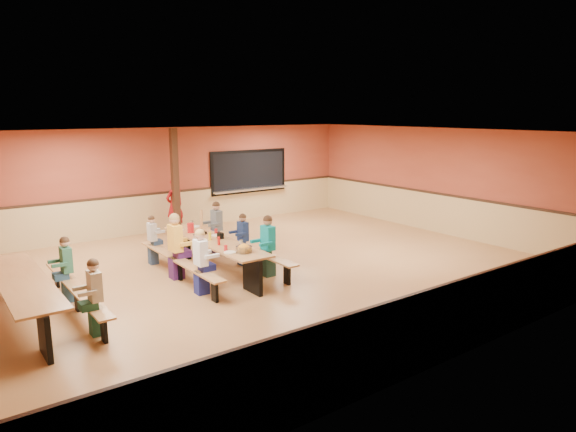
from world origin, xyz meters
TOP-DOWN VIEW (x-y plane):
  - ground at (0.00, 0.00)m, footprint 12.00×12.00m
  - room_envelope at (0.00, 0.00)m, footprint 12.04×10.04m
  - kitchen_pass_through at (2.60, 4.96)m, footprint 2.78×0.28m
  - structural_post at (-0.20, 4.40)m, footprint 0.18×0.18m
  - cafeteria_table_main at (-1.07, 0.52)m, footprint 1.91×3.70m
  - cafeteria_table_second at (-4.88, 0.02)m, footprint 1.91×3.70m
  - seated_child_white_left at (-1.89, -0.50)m, footprint 0.39×0.32m
  - seated_adult_yellow at (-1.89, 0.66)m, footprint 0.45×0.37m
  - seated_child_grey_left at (-1.89, 1.95)m, footprint 0.32×0.27m
  - seated_child_teal_right at (-0.24, -0.34)m, footprint 0.41×0.34m
  - seated_child_navy_right at (-0.24, 0.68)m, footprint 0.35×0.29m
  - seated_child_char_right at (-0.24, 1.93)m, footprint 0.40×0.32m
  - seated_child_green_sec at (-4.06, 0.59)m, footprint 0.37×0.30m
  - seated_child_tan_sec at (-4.06, -1.20)m, footprint 0.37×0.31m
  - standing_woman at (-0.18, 4.55)m, footprint 0.67×0.53m
  - punch_pitcher at (-1.17, 1.43)m, footprint 0.16×0.16m
  - chip_bowl at (-1.07, -0.72)m, footprint 0.32×0.32m
  - napkin_dispenser at (-0.90, 0.53)m, footprint 0.10×0.14m
  - condiment_mustard at (-1.15, 0.55)m, footprint 0.06×0.06m
  - condiment_ketchup at (-1.19, 0.07)m, footprint 0.06×0.06m
  - table_paddle at (-1.04, 1.14)m, footprint 0.16×0.16m
  - place_settings at (-1.07, 0.52)m, footprint 0.65×3.30m

SIDE VIEW (x-z plane):
  - ground at x=0.00m, z-range 0.00..0.00m
  - cafeteria_table_main at x=-1.07m, z-range 0.16..0.90m
  - cafeteria_table_second at x=-4.88m, z-range 0.16..0.90m
  - seated_child_grey_left at x=-1.89m, z-range 0.00..1.12m
  - seated_child_navy_right at x=-0.24m, z-range 0.00..1.17m
  - seated_child_green_sec at x=-4.06m, z-range 0.00..1.21m
  - seated_child_tan_sec at x=-4.06m, z-range 0.00..1.22m
  - seated_child_white_left at x=-1.89m, z-range 0.00..1.26m
  - seated_child_char_right at x=-0.24m, z-range 0.00..1.27m
  - seated_child_teal_right at x=-0.24m, z-range 0.00..1.29m
  - seated_adult_yellow at x=-1.89m, z-range 0.00..1.37m
  - room_envelope at x=0.00m, z-range -0.82..2.20m
  - place_settings at x=-1.07m, z-range 0.74..0.85m
  - standing_woman at x=-0.18m, z-range 0.00..1.59m
  - napkin_dispenser at x=-0.90m, z-range 0.74..0.87m
  - chip_bowl at x=-1.07m, z-range 0.74..0.89m
  - condiment_mustard at x=-1.15m, z-range 0.74..0.91m
  - condiment_ketchup at x=-1.19m, z-range 0.74..0.91m
  - punch_pitcher at x=-1.17m, z-range 0.74..0.96m
  - table_paddle at x=-1.04m, z-range 0.60..1.16m
  - kitchen_pass_through at x=2.60m, z-range 0.80..2.18m
  - structural_post at x=-0.20m, z-range 0.00..3.00m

